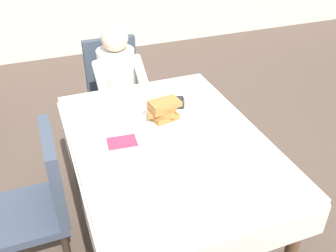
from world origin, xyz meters
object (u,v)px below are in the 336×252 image
object	(u,v)px
breakfast_stack	(163,110)
fork_left_of_plate	(135,128)
diner_person	(118,80)
chair_left_side	(40,198)
plate_breakfast	(163,120)
spoon_near_edge	(189,150)
cup_coffee	(189,102)
chair_diner	(115,87)
bowl_butter	(180,102)
dining_table_main	(169,151)
knife_right_of_plate	(192,116)

from	to	relation	value
breakfast_stack	fork_left_of_plate	bearing A→B (deg)	-173.60
diner_person	fork_left_of_plate	bearing A→B (deg)	82.96
chair_left_side	plate_breakfast	distance (m)	0.86
spoon_near_edge	breakfast_stack	bearing A→B (deg)	84.19
plate_breakfast	breakfast_stack	size ratio (longest dim) A/B	1.27
breakfast_stack	cup_coffee	size ratio (longest dim) A/B	1.96
plate_breakfast	cup_coffee	world-z (taller)	cup_coffee
chair_diner	chair_left_side	distance (m)	1.37
chair_left_side	breakfast_stack	bearing A→B (deg)	-76.07
chair_left_side	bowl_butter	bearing A→B (deg)	-70.77
dining_table_main	chair_diner	distance (m)	1.18
chair_diner	chair_left_side	xyz separation A→B (m)	(-0.72, -1.17, 0.00)
dining_table_main	chair_left_side	xyz separation A→B (m)	(-0.77, 0.00, -0.12)
chair_diner	bowl_butter	world-z (taller)	chair_diner
diner_person	breakfast_stack	world-z (taller)	diner_person
dining_table_main	chair_diner	xyz separation A→B (m)	(-0.05, 1.17, -0.12)
knife_right_of_plate	chair_left_side	bearing A→B (deg)	100.65
spoon_near_edge	plate_breakfast	bearing A→B (deg)	84.42
chair_left_side	knife_right_of_plate	distance (m)	1.04
fork_left_of_plate	spoon_near_edge	bearing A→B (deg)	-142.01
fork_left_of_plate	knife_right_of_plate	size ratio (longest dim) A/B	0.90
dining_table_main	diner_person	world-z (taller)	diner_person
chair_diner	fork_left_of_plate	world-z (taller)	chair_diner
chair_diner	spoon_near_edge	distance (m)	1.34
dining_table_main	breakfast_stack	size ratio (longest dim) A/B	6.89
breakfast_stack	bowl_butter	world-z (taller)	breakfast_stack
cup_coffee	diner_person	bearing A→B (deg)	113.20
bowl_butter	spoon_near_edge	xyz separation A→B (m)	(-0.15, -0.49, -0.02)
plate_breakfast	bowl_butter	xyz separation A→B (m)	(0.18, 0.14, 0.01)
chair_left_side	spoon_near_edge	world-z (taller)	chair_left_side
bowl_butter	cup_coffee	bearing A→B (deg)	-47.15
diner_person	dining_table_main	bearing A→B (deg)	92.72
plate_breakfast	diner_person	bearing A→B (deg)	96.10
fork_left_of_plate	spoon_near_edge	xyz separation A→B (m)	(0.22, -0.33, 0.00)
chair_diner	breakfast_stack	size ratio (longest dim) A/B	4.20
plate_breakfast	breakfast_stack	bearing A→B (deg)	48.75
plate_breakfast	cup_coffee	bearing A→B (deg)	23.14
knife_right_of_plate	chair_diner	bearing A→B (deg)	16.10
fork_left_of_plate	diner_person	bearing A→B (deg)	-2.68
fork_left_of_plate	plate_breakfast	bearing A→B (deg)	-79.64
spoon_near_edge	diner_person	bearing A→B (deg)	85.41
plate_breakfast	knife_right_of_plate	bearing A→B (deg)	-6.01
chair_diner	knife_right_of_plate	size ratio (longest dim) A/B	4.65
dining_table_main	knife_right_of_plate	xyz separation A→B (m)	(0.23, 0.18, 0.09)
bowl_butter	knife_right_of_plate	bearing A→B (deg)	-84.96
dining_table_main	cup_coffee	size ratio (longest dim) A/B	13.49
chair_diner	diner_person	world-z (taller)	diner_person
diner_person	bowl_butter	distance (m)	0.73
chair_diner	bowl_butter	xyz separation A→B (m)	(0.26, -0.83, 0.23)
knife_right_of_plate	bowl_butter	bearing A→B (deg)	5.50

